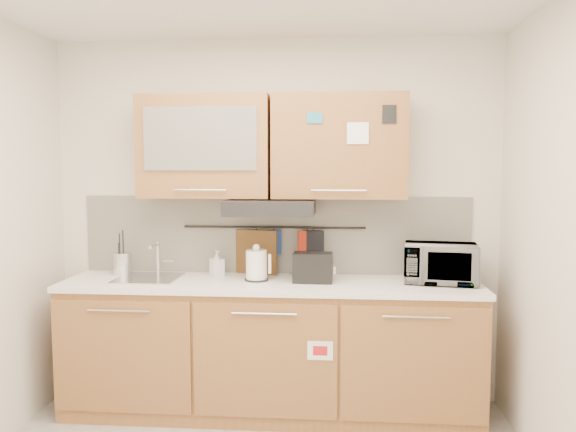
# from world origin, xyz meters

# --- Properties ---
(wall_back) EXTENTS (3.20, 0.00, 3.20)m
(wall_back) POSITION_xyz_m (0.00, 1.50, 1.30)
(wall_back) COLOR silver
(wall_back) RESTS_ON ground
(base_cabinet) EXTENTS (2.80, 0.64, 0.88)m
(base_cabinet) POSITION_xyz_m (0.00, 1.19, 0.41)
(base_cabinet) COLOR #AB793C
(base_cabinet) RESTS_ON floor
(countertop) EXTENTS (2.82, 0.62, 0.04)m
(countertop) POSITION_xyz_m (0.00, 1.19, 0.90)
(countertop) COLOR white
(countertop) RESTS_ON base_cabinet
(backsplash) EXTENTS (2.80, 0.02, 0.56)m
(backsplash) POSITION_xyz_m (0.00, 1.49, 1.20)
(backsplash) COLOR silver
(backsplash) RESTS_ON countertop
(upper_cabinets) EXTENTS (1.82, 0.37, 0.70)m
(upper_cabinets) POSITION_xyz_m (-0.00, 1.32, 1.83)
(upper_cabinets) COLOR #AB793C
(upper_cabinets) RESTS_ON wall_back
(range_hood) EXTENTS (0.60, 0.46, 0.10)m
(range_hood) POSITION_xyz_m (0.00, 1.25, 1.42)
(range_hood) COLOR black
(range_hood) RESTS_ON upper_cabinets
(sink) EXTENTS (0.42, 0.40, 0.26)m
(sink) POSITION_xyz_m (-0.85, 1.21, 0.92)
(sink) COLOR silver
(sink) RESTS_ON countertop
(utensil_rail) EXTENTS (1.30, 0.02, 0.02)m
(utensil_rail) POSITION_xyz_m (0.00, 1.45, 1.26)
(utensil_rail) COLOR black
(utensil_rail) RESTS_ON backsplash
(utensil_crock) EXTENTS (0.16, 0.16, 0.32)m
(utensil_crock) POSITION_xyz_m (-1.08, 1.32, 1.00)
(utensil_crock) COLOR silver
(utensil_crock) RESTS_ON countertop
(kettle) EXTENTS (0.18, 0.17, 0.25)m
(kettle) POSITION_xyz_m (-0.09, 1.21, 1.02)
(kettle) COLOR white
(kettle) RESTS_ON countertop
(toaster) EXTENTS (0.27, 0.17, 0.20)m
(toaster) POSITION_xyz_m (0.29, 1.18, 1.02)
(toaster) COLOR black
(toaster) RESTS_ON countertop
(microwave) EXTENTS (0.51, 0.38, 0.26)m
(microwave) POSITION_xyz_m (1.14, 1.23, 1.05)
(microwave) COLOR #999999
(microwave) RESTS_ON countertop
(soap_bottle) EXTENTS (0.12, 0.12, 0.18)m
(soap_bottle) POSITION_xyz_m (-0.39, 1.34, 1.01)
(soap_bottle) COLOR #999999
(soap_bottle) RESTS_ON countertop
(cutting_board) EXTENTS (0.31, 0.11, 0.39)m
(cutting_board) POSITION_xyz_m (-0.13, 1.44, 1.04)
(cutting_board) COLOR brown
(cutting_board) RESTS_ON utensil_rail
(oven_mitt) EXTENTS (0.11, 0.05, 0.18)m
(oven_mitt) POSITION_xyz_m (-0.00, 1.44, 1.15)
(oven_mitt) COLOR navy
(oven_mitt) RESTS_ON utensil_rail
(dark_pouch) EXTENTS (0.15, 0.07, 0.23)m
(dark_pouch) POSITION_xyz_m (0.28, 1.44, 1.12)
(dark_pouch) COLOR black
(dark_pouch) RESTS_ON utensil_rail
(pot_holder) EXTENTS (0.13, 0.08, 0.17)m
(pot_holder) POSITION_xyz_m (0.24, 1.44, 1.16)
(pot_holder) COLOR #B32B17
(pot_holder) RESTS_ON utensil_rail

